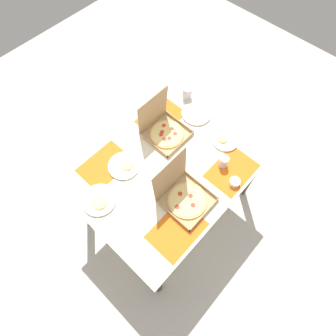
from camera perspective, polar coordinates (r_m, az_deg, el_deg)
name	(u,v)px	position (r m, az deg, el deg)	size (l,w,h in m)	color
ground_plane	(168,205)	(2.74, 0.00, -7.48)	(6.00, 6.00, 0.00)	beige
dining_table	(168,175)	(2.14, 0.00, -1.47)	(1.32, 1.01, 0.78)	#3F3328
placemat_near_left	(177,230)	(1.86, 1.83, -12.65)	(0.36, 0.26, 0.00)	orange
placemat_near_right	(232,171)	(2.07, 12.92, -0.54)	(0.36, 0.26, 0.00)	orange
placemat_far_left	(105,165)	(2.09, -12.79, 0.55)	(0.36, 0.26, 0.00)	orange
placemat_far_right	(161,117)	(2.28, -1.49, 10.34)	(0.36, 0.26, 0.00)	orange
pizza_box_center	(164,129)	(2.15, -0.89, 8.01)	(0.30, 0.30, 0.33)	tan
pizza_box_corner_left	(183,195)	(1.89, 3.18, -5.47)	(0.31, 0.32, 0.34)	tan
plate_near_left	(196,114)	(2.30, 5.83, 11.00)	(0.24, 0.24, 0.02)	white
plate_far_right	(225,140)	(2.18, 11.58, 5.56)	(0.20, 0.20, 0.03)	white
plate_near_right	(124,166)	(2.05, -8.93, 0.45)	(0.23, 0.23, 0.03)	white
plate_far_left	(99,200)	(1.97, -13.88, -6.45)	(0.24, 0.24, 0.03)	white
cup_red	(187,93)	(2.38, 3.92, 15.09)	(0.08, 0.08, 0.10)	silver
cup_clear_left	(224,162)	(2.04, 11.30, 1.29)	(0.07, 0.07, 0.10)	silver
condiment_bowl	(235,182)	(2.01, 13.46, -2.83)	(0.08, 0.08, 0.04)	white
knife_by_far_right	(132,223)	(1.89, -7.39, -11.19)	(0.21, 0.02, 0.01)	#B7B7BC
fork_by_near_left	(191,162)	(2.06, 4.80, 1.19)	(0.19, 0.02, 0.01)	#B7B7BC
knife_by_near_right	(157,171)	(2.02, -2.25, -0.70)	(0.21, 0.02, 0.01)	#B7B7BC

